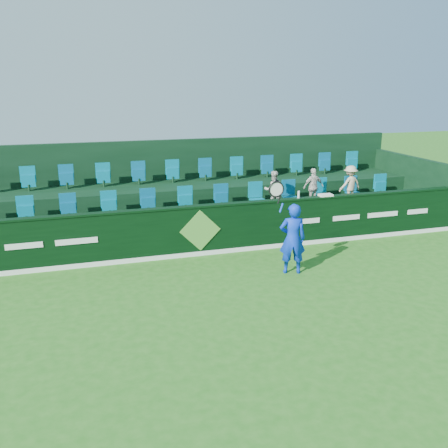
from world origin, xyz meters
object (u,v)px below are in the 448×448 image
object	(u,v)px
spectator_middle	(313,187)
spectator_right	(350,184)
spectator_left	(273,190)
drinks_bottle	(299,195)
towel	(326,195)
tennis_player	(292,238)

from	to	relation	value
spectator_middle	spectator_right	xyz separation A→B (m)	(1.25, 0.00, 0.01)
spectator_left	spectator_middle	xyz separation A→B (m)	(1.30, 0.00, 0.01)
spectator_middle	drinks_bottle	bearing A→B (deg)	43.62
towel	drinks_bottle	bearing A→B (deg)	180.00
spectator_middle	spectator_right	world-z (taller)	spectator_right
drinks_bottle	spectator_left	bearing A→B (deg)	104.40
tennis_player	spectator_right	size ratio (longest dim) A/B	2.02
spectator_left	drinks_bottle	bearing A→B (deg)	113.65
tennis_player	drinks_bottle	size ratio (longest dim) A/B	11.80
tennis_player	spectator_middle	xyz separation A→B (m)	(2.05, 3.02, 0.50)
towel	drinks_bottle	xyz separation A→B (m)	(-0.83, 0.00, 0.07)
towel	spectator_left	bearing A→B (deg)	134.91
tennis_player	drinks_bottle	distance (m)	2.24
spectator_right	drinks_bottle	xyz separation A→B (m)	(-2.27, -1.12, 0.07)
tennis_player	spectator_left	size ratio (longest dim) A/B	2.07
spectator_left	spectator_middle	distance (m)	1.30
towel	drinks_bottle	world-z (taller)	drinks_bottle
tennis_player	towel	world-z (taller)	tennis_player
spectator_left	drinks_bottle	world-z (taller)	spectator_left
tennis_player	spectator_middle	world-z (taller)	tennis_player
tennis_player	spectator_right	world-z (taller)	tennis_player
spectator_middle	tennis_player	bearing A→B (deg)	51.60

